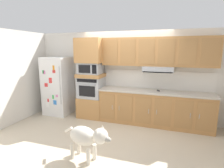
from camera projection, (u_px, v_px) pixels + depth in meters
ground_plane at (115, 131)px, 4.42m from camera, size 9.60×9.60×0.00m
back_kitchen_wall at (126, 75)px, 5.22m from camera, size 6.20×0.12×2.50m
side_panel_left at (21, 76)px, 5.06m from camera, size 0.12×7.10×2.50m
refrigerator at (58, 86)px, 5.53m from camera, size 0.76×0.73×1.76m
oven_base_cabinet at (92, 107)px, 5.36m from camera, size 0.74×0.62×0.60m
built_in_oven at (91, 87)px, 5.25m from camera, size 0.70×0.62×0.60m
appliance_mid_shelf at (91, 75)px, 5.19m from camera, size 0.74×0.62×0.10m
microwave at (91, 68)px, 5.14m from camera, size 0.64×0.54×0.32m
appliance_upper_cabinet at (90, 51)px, 5.05m from camera, size 0.74×0.62×0.68m
lower_cabinet_run at (154, 108)px, 4.77m from camera, size 2.91×0.63×0.88m
countertop_slab at (155, 92)px, 4.69m from camera, size 2.95×0.64×0.04m
backsplash_panel at (156, 80)px, 4.90m from camera, size 2.95×0.02×0.50m
upper_cabinet_with_hood at (157, 53)px, 4.61m from camera, size 2.91×0.48×0.88m
screwdriver at (159, 90)px, 4.66m from camera, size 0.17×0.16×0.03m
dog at (87, 137)px, 3.17m from camera, size 1.03×0.44×0.71m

